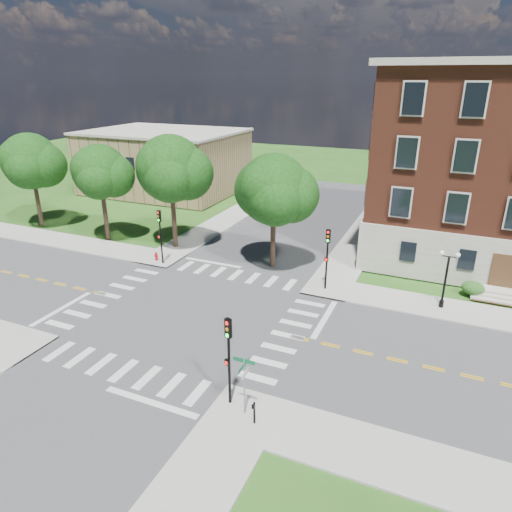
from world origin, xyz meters
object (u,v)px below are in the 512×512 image
at_px(traffic_signal_se, 229,351).
at_px(fire_hydrant, 156,256).
at_px(twin_lamp_west, 446,276).
at_px(traffic_signal_nw, 160,230).
at_px(street_sign_pole, 244,375).
at_px(push_button_post, 254,412).
at_px(traffic_signal_ne, 327,252).

relative_size(traffic_signal_se, fire_hydrant, 6.40).
bearing_deg(fire_hydrant, traffic_signal_se, -44.81).
distance_m(twin_lamp_west, fire_hydrant, 23.85).
bearing_deg(traffic_signal_nw, fire_hydrant, 156.51).
height_order(traffic_signal_se, street_sign_pole, traffic_signal_se).
height_order(traffic_signal_se, twin_lamp_west, traffic_signal_se).
bearing_deg(twin_lamp_west, traffic_signal_se, -121.35).
distance_m(traffic_signal_se, push_button_post, 3.07).
xyz_separation_m(traffic_signal_se, traffic_signal_ne, (0.84, 14.75, 0.00)).
relative_size(traffic_signal_se, push_button_post, 4.00).
distance_m(traffic_signal_ne, push_button_post, 15.83).
bearing_deg(fire_hydrant, traffic_signal_ne, 1.20).
xyz_separation_m(traffic_signal_ne, fire_hydrant, (-15.37, -0.32, -2.72)).
xyz_separation_m(traffic_signal_se, street_sign_pole, (1.00, -0.37, -0.88)).
bearing_deg(fire_hydrant, push_button_post, -43.28).
relative_size(street_sign_pole, fire_hydrant, 4.13).
bearing_deg(fire_hydrant, twin_lamp_west, 1.71).
bearing_deg(traffic_signal_ne, push_button_post, -86.79).
bearing_deg(fire_hydrant, traffic_signal_nw, -23.49).
xyz_separation_m(traffic_signal_nw, street_sign_pole, (14.61, -14.41, -0.88)).
xyz_separation_m(traffic_signal_ne, traffic_signal_nw, (-14.46, -0.72, 0.00)).
bearing_deg(twin_lamp_west, traffic_signal_nw, -177.23).
distance_m(traffic_signal_nw, twin_lamp_west, 22.88).
relative_size(traffic_signal_se, twin_lamp_west, 1.13).
bearing_deg(traffic_signal_se, traffic_signal_ne, 86.75).
xyz_separation_m(street_sign_pole, push_button_post, (0.72, -0.49, -1.51)).
distance_m(push_button_post, fire_hydrant, 22.32).
height_order(traffic_signal_se, fire_hydrant, traffic_signal_se).
xyz_separation_m(twin_lamp_west, street_sign_pole, (-8.23, -15.52, -0.21)).
height_order(twin_lamp_west, street_sign_pole, twin_lamp_west).
bearing_deg(push_button_post, traffic_signal_ne, 93.21).
height_order(twin_lamp_west, push_button_post, twin_lamp_west).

